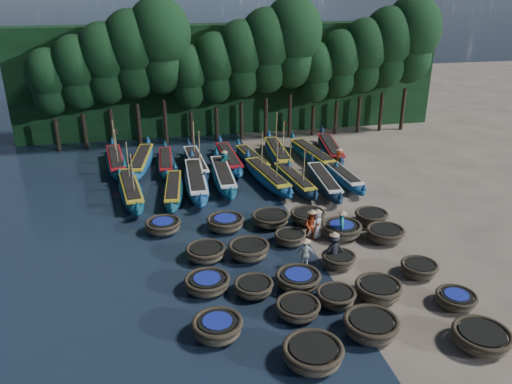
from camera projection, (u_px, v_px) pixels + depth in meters
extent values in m
plane|color=gray|center=(305.00, 238.00, 28.38)|extent=(120.00, 120.00, 0.00)
cube|color=black|center=(233.00, 79.00, 47.66)|extent=(40.00, 3.00, 10.00)
ellipsoid|color=brown|center=(313.00, 356.00, 18.79)|extent=(2.80, 2.80, 0.74)
torus|color=#3C3223|center=(313.00, 349.00, 18.66)|extent=(2.37, 2.37, 0.22)
cylinder|color=black|center=(313.00, 348.00, 18.64)|extent=(1.80, 1.80, 0.07)
ellipsoid|color=brown|center=(371.00, 328.00, 20.30)|extent=(2.50, 2.50, 0.75)
torus|color=#3C3223|center=(371.00, 321.00, 20.16)|extent=(2.30, 2.30, 0.23)
cylinder|color=black|center=(372.00, 320.00, 20.15)|extent=(1.74, 1.74, 0.07)
ellipsoid|color=brown|center=(481.00, 340.00, 19.72)|extent=(2.85, 2.85, 0.67)
torus|color=#3C3223|center=(482.00, 333.00, 19.60)|extent=(2.32, 2.32, 0.20)
cylinder|color=black|center=(482.00, 332.00, 19.58)|extent=(1.77, 1.77, 0.06)
ellipsoid|color=brown|center=(218.00, 330.00, 20.22)|extent=(2.56, 2.56, 0.75)
torus|color=#3C3223|center=(217.00, 323.00, 20.08)|extent=(2.12, 2.12, 0.23)
cylinder|color=black|center=(217.00, 322.00, 20.06)|extent=(1.59, 1.59, 0.07)
cylinder|color=navy|center=(217.00, 321.00, 20.05)|extent=(1.22, 1.22, 0.05)
ellipsoid|color=brown|center=(298.00, 310.00, 21.56)|extent=(2.30, 2.30, 0.61)
torus|color=#3C3223|center=(298.00, 305.00, 21.45)|extent=(1.97, 1.97, 0.18)
cylinder|color=black|center=(298.00, 304.00, 21.43)|extent=(1.50, 1.50, 0.06)
ellipsoid|color=brown|center=(336.00, 298.00, 22.35)|extent=(1.92, 1.92, 0.62)
torus|color=#3C3223|center=(336.00, 293.00, 22.24)|extent=(1.81, 1.81, 0.19)
cylinder|color=black|center=(336.00, 292.00, 22.22)|extent=(1.36, 1.36, 0.06)
ellipsoid|color=brown|center=(378.00, 291.00, 22.79)|extent=(2.56, 2.56, 0.69)
torus|color=#3C3223|center=(379.00, 285.00, 22.67)|extent=(2.16, 2.16, 0.21)
cylinder|color=black|center=(379.00, 285.00, 22.65)|extent=(1.64, 1.64, 0.06)
ellipsoid|color=brown|center=(456.00, 301.00, 22.24)|extent=(2.21, 2.21, 0.56)
torus|color=#3C3223|center=(457.00, 296.00, 22.14)|extent=(1.83, 1.83, 0.17)
cylinder|color=black|center=(457.00, 295.00, 22.12)|extent=(1.39, 1.39, 0.05)
cylinder|color=navy|center=(457.00, 294.00, 22.11)|extent=(1.07, 1.07, 0.03)
ellipsoid|color=brown|center=(207.00, 285.00, 23.34)|extent=(2.62, 2.62, 0.64)
torus|color=#3C3223|center=(207.00, 279.00, 23.22)|extent=(2.16, 2.16, 0.19)
cylinder|color=black|center=(207.00, 279.00, 23.20)|extent=(1.65, 1.65, 0.06)
cylinder|color=navy|center=(207.00, 278.00, 23.19)|extent=(1.27, 1.27, 0.04)
ellipsoid|color=brown|center=(254.00, 289.00, 23.07)|extent=(2.20, 2.20, 0.60)
torus|color=#3C3223|center=(254.00, 284.00, 22.96)|extent=(1.86, 1.86, 0.18)
cylinder|color=black|center=(254.00, 283.00, 22.95)|extent=(1.41, 1.41, 0.05)
ellipsoid|color=brown|center=(298.00, 281.00, 23.57)|extent=(2.53, 2.53, 0.68)
torus|color=#3C3223|center=(298.00, 276.00, 23.44)|extent=(2.18, 2.18, 0.21)
cylinder|color=black|center=(298.00, 275.00, 23.43)|extent=(1.65, 1.65, 0.06)
cylinder|color=navy|center=(298.00, 274.00, 23.41)|extent=(1.27, 1.27, 0.04)
ellipsoid|color=brown|center=(339.00, 261.00, 25.33)|extent=(1.89, 1.89, 0.64)
torus|color=#3C3223|center=(339.00, 256.00, 25.21)|extent=(1.77, 1.77, 0.19)
cylinder|color=black|center=(339.00, 256.00, 25.20)|extent=(1.32, 1.32, 0.06)
ellipsoid|color=brown|center=(419.00, 270.00, 24.53)|extent=(2.06, 2.06, 0.64)
torus|color=#3C3223|center=(420.00, 265.00, 24.42)|extent=(1.84, 1.84, 0.19)
cylinder|color=black|center=(420.00, 264.00, 24.40)|extent=(1.38, 1.38, 0.06)
ellipsoid|color=brown|center=(206.00, 254.00, 26.03)|extent=(2.45, 2.45, 0.65)
torus|color=#3C3223|center=(206.00, 249.00, 25.91)|extent=(2.11, 2.11, 0.20)
cylinder|color=black|center=(206.00, 248.00, 25.89)|extent=(1.61, 1.61, 0.06)
ellipsoid|color=brown|center=(249.00, 252.00, 26.15)|extent=(2.21, 2.21, 0.74)
torus|color=#3C3223|center=(249.00, 246.00, 26.01)|extent=(2.20, 2.20, 0.22)
cylinder|color=black|center=(249.00, 245.00, 25.99)|extent=(1.66, 1.66, 0.07)
ellipsoid|color=brown|center=(290.00, 239.00, 27.57)|extent=(1.88, 1.88, 0.62)
torus|color=#3C3223|center=(290.00, 234.00, 27.46)|extent=(1.78, 1.78, 0.19)
cylinder|color=black|center=(290.00, 234.00, 27.44)|extent=(1.34, 1.34, 0.06)
ellipsoid|color=brown|center=(341.00, 231.00, 28.33)|extent=(2.26, 2.26, 0.72)
torus|color=#3C3223|center=(342.00, 226.00, 28.20)|extent=(2.33, 2.33, 0.22)
cylinder|color=black|center=(342.00, 225.00, 28.18)|extent=(1.77, 1.77, 0.07)
cylinder|color=navy|center=(342.00, 224.00, 28.17)|extent=(1.36, 1.36, 0.04)
ellipsoid|color=brown|center=(385.00, 235.00, 27.90)|extent=(2.03, 2.03, 0.69)
torus|color=#3C3223|center=(386.00, 230.00, 27.77)|extent=(2.15, 2.15, 0.21)
cylinder|color=black|center=(386.00, 229.00, 27.76)|extent=(1.63, 1.63, 0.06)
ellipsoid|color=brown|center=(163.00, 227.00, 28.81)|extent=(2.41, 2.41, 0.68)
torus|color=#3C3223|center=(163.00, 222.00, 28.69)|extent=(2.07, 2.07, 0.21)
cylinder|color=black|center=(163.00, 222.00, 28.67)|extent=(1.56, 1.56, 0.06)
cylinder|color=navy|center=(163.00, 221.00, 28.66)|extent=(1.20, 1.20, 0.04)
ellipsoid|color=brown|center=(225.00, 224.00, 29.16)|extent=(2.35, 2.35, 0.70)
torus|color=#3C3223|center=(225.00, 219.00, 29.03)|extent=(2.22, 2.22, 0.21)
cylinder|color=black|center=(225.00, 219.00, 29.02)|extent=(1.68, 1.68, 0.06)
cylinder|color=navy|center=(225.00, 218.00, 29.00)|extent=(1.30, 1.30, 0.04)
ellipsoid|color=brown|center=(270.00, 220.00, 29.69)|extent=(2.71, 2.71, 0.68)
torus|color=#3C3223|center=(270.00, 215.00, 29.57)|extent=(2.28, 2.28, 0.21)
cylinder|color=black|center=(270.00, 215.00, 29.56)|extent=(1.74, 1.74, 0.06)
ellipsoid|color=brown|center=(308.00, 217.00, 30.12)|extent=(2.32, 2.32, 0.63)
torus|color=#3C3223|center=(308.00, 213.00, 30.01)|extent=(2.13, 2.13, 0.19)
cylinder|color=black|center=(308.00, 212.00, 29.99)|extent=(1.63, 1.63, 0.06)
ellipsoid|color=brown|center=(371.00, 219.00, 29.86)|extent=(1.91, 1.91, 0.71)
torus|color=#3C3223|center=(372.00, 214.00, 29.73)|extent=(2.01, 2.01, 0.22)
cylinder|color=black|center=(372.00, 213.00, 29.72)|extent=(1.51, 1.51, 0.06)
ellipsoid|color=#0D374C|center=(131.00, 191.00, 33.50)|extent=(2.48, 8.35, 1.03)
cone|color=#0D374C|center=(124.00, 163.00, 36.74)|extent=(0.45, 0.45, 0.62)
cone|color=#0D374C|center=(137.00, 205.00, 29.76)|extent=(0.45, 0.45, 0.51)
cube|color=gold|center=(130.00, 185.00, 33.33)|extent=(1.85, 6.46, 0.12)
cube|color=black|center=(130.00, 184.00, 33.30)|extent=(1.48, 5.61, 0.10)
cylinder|color=#997F4C|center=(128.00, 162.00, 33.97)|extent=(0.07, 0.24, 2.88)
cylinder|color=#997F4C|center=(133.00, 175.00, 31.55)|extent=(0.07, 0.24, 2.88)
plane|color=red|center=(133.00, 156.00, 31.12)|extent=(0.00, 0.36, 0.36)
ellipsoid|color=#0D374C|center=(174.00, 191.00, 33.67)|extent=(1.99, 7.34, 0.91)
cone|color=#0D374C|center=(175.00, 165.00, 36.68)|extent=(0.40, 0.40, 0.54)
cone|color=#0D374C|center=(171.00, 204.00, 30.22)|extent=(0.40, 0.40, 0.45)
cube|color=gold|center=(173.00, 185.00, 33.52)|extent=(1.48, 5.68, 0.11)
cube|color=black|center=(173.00, 184.00, 33.50)|extent=(1.17, 4.94, 0.09)
ellipsoid|color=navy|center=(196.00, 182.00, 34.92)|extent=(1.86, 8.93, 1.11)
cone|color=navy|center=(192.00, 153.00, 38.57)|extent=(0.49, 0.49, 0.67)
cone|color=navy|center=(201.00, 197.00, 30.73)|extent=(0.49, 0.49, 0.56)
cube|color=silver|center=(196.00, 175.00, 34.74)|extent=(1.37, 6.92, 0.13)
cube|color=black|center=(196.00, 174.00, 34.71)|extent=(1.04, 6.02, 0.11)
ellipsoid|color=#0D374C|center=(223.00, 177.00, 35.90)|extent=(1.71, 8.48, 1.06)
cone|color=#0D374C|center=(216.00, 150.00, 39.37)|extent=(0.46, 0.46, 0.63)
cone|color=#0D374C|center=(231.00, 190.00, 31.92)|extent=(0.46, 0.46, 0.53)
cube|color=silver|center=(223.00, 171.00, 35.73)|extent=(1.26, 6.57, 0.13)
cube|color=black|center=(223.00, 170.00, 35.69)|extent=(0.95, 5.72, 0.11)
ellipsoid|color=navy|center=(267.00, 177.00, 35.83)|extent=(2.72, 8.31, 1.02)
cone|color=navy|center=(248.00, 152.00, 39.01)|extent=(0.45, 0.45, 0.61)
cone|color=navy|center=(290.00, 189.00, 32.16)|extent=(0.45, 0.45, 0.51)
cube|color=gold|center=(267.00, 172.00, 35.66)|extent=(2.04, 6.43, 0.12)
cube|color=black|center=(267.00, 171.00, 35.63)|extent=(1.64, 5.58, 0.10)
cylinder|color=#997F4C|center=(262.00, 151.00, 36.29)|extent=(0.07, 0.24, 2.86)
cylinder|color=#997F4C|center=(277.00, 162.00, 33.91)|extent=(0.07, 0.24, 2.86)
plane|color=red|center=(279.00, 144.00, 33.48)|extent=(0.00, 0.36, 0.36)
ellipsoid|color=#0F2137|center=(294.00, 181.00, 35.36)|extent=(2.10, 7.44, 0.92)
cone|color=#0F2137|center=(277.00, 157.00, 38.26)|extent=(0.40, 0.40, 0.55)
cone|color=#0F2137|center=(316.00, 192.00, 32.01)|extent=(0.40, 0.40, 0.46)
cube|color=gold|center=(294.00, 176.00, 35.21)|extent=(1.57, 5.76, 0.11)
cube|color=black|center=(295.00, 175.00, 35.18)|extent=(1.25, 5.00, 0.09)
cylinder|color=#997F4C|center=(290.00, 156.00, 35.79)|extent=(0.06, 0.22, 2.57)
cylinder|color=#997F4C|center=(304.00, 167.00, 33.62)|extent=(0.06, 0.22, 2.57)
plane|color=red|center=(307.00, 151.00, 33.23)|extent=(0.00, 0.32, 0.32)
ellipsoid|color=#0F2137|center=(324.00, 182.00, 35.06)|extent=(1.92, 7.73, 0.96)
cone|color=#0F2137|center=(312.00, 157.00, 38.23)|extent=(0.42, 0.42, 0.57)
cone|color=#0F2137|center=(340.00, 195.00, 31.43)|extent=(0.42, 0.42, 0.48)
cube|color=silver|center=(324.00, 177.00, 34.91)|extent=(1.42, 5.99, 0.11)
cube|color=black|center=(324.00, 176.00, 34.88)|extent=(1.11, 5.21, 0.10)
ellipsoid|color=navy|center=(340.00, 176.00, 36.24)|extent=(1.74, 7.64, 0.95)
cone|color=navy|center=(322.00, 152.00, 39.30)|extent=(0.42, 0.42, 0.57)
cone|color=navy|center=(364.00, 187.00, 32.73)|extent=(0.42, 0.42, 0.47)
cube|color=silver|center=(341.00, 170.00, 36.09)|extent=(1.28, 5.91, 0.11)
cube|color=black|center=(341.00, 170.00, 36.06)|extent=(0.99, 5.14, 0.09)
ellipsoid|color=#0D374C|center=(116.00, 162.00, 38.89)|extent=(2.33, 8.24, 1.02)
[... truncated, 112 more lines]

